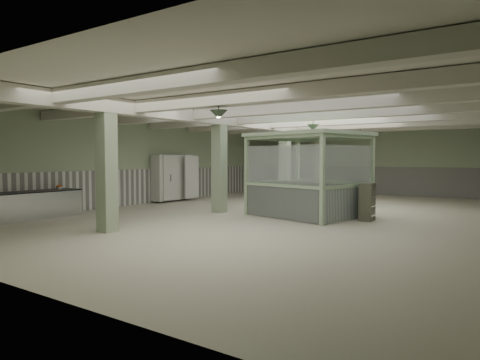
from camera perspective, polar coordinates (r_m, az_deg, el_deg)
The scene contains 26 objects.
floor at distance 15.22m, azimuth 7.11°, elevation -4.56°, with size 20.00×20.00×0.00m, color beige.
ceiling at distance 15.17m, azimuth 7.20°, elevation 9.05°, with size 14.00×20.00×0.02m, color silver.
wall_back at distance 24.41m, azimuth 17.93°, elevation 2.40°, with size 14.00×0.02×3.60m, color #93A383.
wall_front at distance 7.68m, azimuth -29.25°, elevation 1.16°, with size 14.00×0.02×3.60m, color #93A383.
wall_left at distance 19.31m, azimuth -11.69°, elevation 2.36°, with size 0.02×20.00×3.60m, color #93A383.
wainscot_left at distance 19.33m, azimuth -11.60°, elevation -0.76°, with size 0.05×19.90×1.50m, color silver.
wainscot_back at distance 24.42m, azimuth 17.87°, elevation -0.07°, with size 13.90×0.05×1.50m, color silver.
girder at distance 16.43m, azimuth -0.66°, elevation 7.83°, with size 0.45×19.90×0.40m, color beige.
beam_a at distance 9.19m, azimuth -15.12°, elevation 11.81°, with size 13.90×0.35×0.32m, color beige.
beam_b at distance 10.97m, azimuth -4.99°, elevation 10.45°, with size 13.90×0.35×0.32m, color beige.
beam_c at distance 12.99m, azimuth 2.10°, elevation 9.29°, with size 13.90×0.35×0.32m, color beige.
beam_d at distance 15.15m, azimuth 7.19°, elevation 8.37°, with size 13.90×0.35×0.32m, color beige.
beam_e at distance 17.40m, azimuth 10.98°, elevation 7.64°, with size 13.90×0.35×0.32m, color beige.
beam_f at distance 19.72m, azimuth 13.88°, elevation 7.06°, with size 13.90×0.35×0.32m, color beige.
beam_g at distance 22.07m, azimuth 16.15°, elevation 6.58°, with size 13.90×0.35×0.32m, color beige.
column_a at distance 11.96m, azimuth -17.36°, elevation 1.93°, with size 0.42×0.42×3.60m, color #94A786.
column_b at distance 15.57m, azimuth -2.77°, elevation 2.28°, with size 0.42×0.42×3.60m, color #94A786.
column_c at distance 19.79m, azimuth 5.99°, elevation 2.42°, with size 0.42×0.42×3.60m, color #94A786.
column_d at distance 23.39m, azimuth 10.65°, elevation 2.47°, with size 0.42×0.42×3.60m, color #94A786.
pendant_front at distance 10.62m, azimuth -2.87°, elevation 8.69°, with size 0.44×0.44×0.22m, color #314131.
pendant_mid at distance 15.35m, azimuth 9.72°, elevation 6.90°, with size 0.44×0.44×0.22m, color #314131.
pendant_back at distance 20.00m, azimuth 15.71°, elevation 5.91°, with size 0.44×0.44×0.22m, color #314131.
orange_bowl at distance 16.06m, azimuth -22.97°, elevation -1.01°, with size 0.21×0.21×0.08m, color #B2B2B7.
walkin_cooler at distance 19.76m, azimuth -8.88°, elevation 0.14°, with size 0.78×2.23×2.05m.
guard_booth at distance 14.78m, azimuth 9.08°, elevation 2.54°, with size 4.12×3.72×2.84m.
filing_cabinet at distance 14.09m, azimuth 16.59°, elevation -2.81°, with size 0.39×0.55×1.20m, color #595A4B.
Camera 1 is at (6.88, -13.42, 2.00)m, focal length 32.00 mm.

